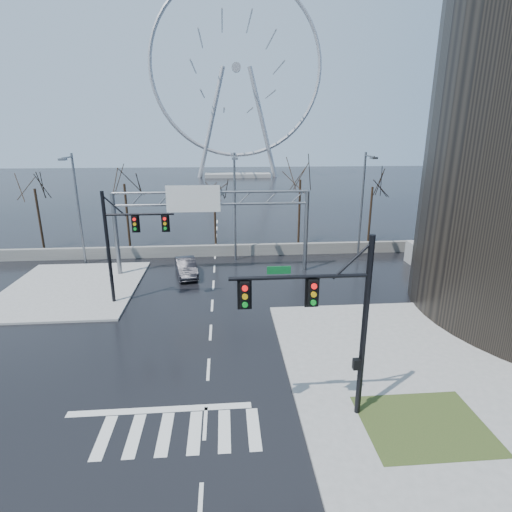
{
  "coord_description": "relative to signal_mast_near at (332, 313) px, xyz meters",
  "views": [
    {
      "loc": [
        1.0,
        -18.03,
        11.61
      ],
      "look_at": [
        3.0,
        6.62,
        4.0
      ],
      "focal_mm": 28.0,
      "sensor_mm": 36.0,
      "label": 1
    }
  ],
  "objects": [
    {
      "name": "tree_far_right",
      "position": [
        11.86,
        28.04,
        0.54
      ],
      "size": [
        3.4,
        3.4,
        6.8
      ],
      "color": "black",
      "rests_on": "ground"
    },
    {
      "name": "sidewalk_right_ext",
      "position": [
        4.86,
        6.04,
        -4.8
      ],
      "size": [
        12.0,
        10.0,
        0.15
      ],
      "primitive_type": "cube",
      "color": "gray",
      "rests_on": "ground"
    },
    {
      "name": "signal_mast_near",
      "position": [
        0.0,
        0.0,
        0.0
      ],
      "size": [
        5.52,
        0.41,
        8.0
      ],
      "color": "black",
      "rests_on": "ground"
    },
    {
      "name": "streetlight_left",
      "position": [
        -17.14,
        22.2,
        1.01
      ],
      "size": [
        0.5,
        2.55,
        10.0
      ],
      "color": "slate",
      "rests_on": "ground"
    },
    {
      "name": "tree_right",
      "position": [
        3.86,
        27.54,
        1.34
      ],
      "size": [
        3.9,
        3.9,
        7.8
      ],
      "color": "black",
      "rests_on": "ground"
    },
    {
      "name": "ground",
      "position": [
        -5.14,
        4.04,
        -4.87
      ],
      "size": [
        260.0,
        260.0,
        0.0
      ],
      "primitive_type": "plane",
      "color": "black",
      "rests_on": "ground"
    },
    {
      "name": "tree_left",
      "position": [
        -14.14,
        27.54,
        1.1
      ],
      "size": [
        3.75,
        3.75,
        7.5
      ],
      "color": "black",
      "rests_on": "ground"
    },
    {
      "name": "signal_mast_far",
      "position": [
        -11.01,
        13.0,
        -0.04
      ],
      "size": [
        4.72,
        0.41,
        8.0
      ],
      "color": "black",
      "rests_on": "ground"
    },
    {
      "name": "sidewalk_far",
      "position": [
        -16.14,
        16.04,
        -4.8
      ],
      "size": [
        10.0,
        12.0,
        0.15
      ],
      "primitive_type": "cube",
      "color": "gray",
      "rests_on": "ground"
    },
    {
      "name": "barrier_wall",
      "position": [
        -5.14,
        24.04,
        -4.32
      ],
      "size": [
        52.0,
        0.5,
        1.1
      ],
      "primitive_type": "cube",
      "color": "slate",
      "rests_on": "ground"
    },
    {
      "name": "ferris_wheel",
      "position": [
        -0.14,
        99.04,
        21.26
      ],
      "size": [
        45.0,
        6.0,
        50.91
      ],
      "color": "gray",
      "rests_on": "ground"
    },
    {
      "name": "grass_strip",
      "position": [
        3.86,
        -0.96,
        -4.72
      ],
      "size": [
        5.0,
        4.0,
        0.02
      ],
      "primitive_type": "cube",
      "color": "#293F1A",
      "rests_on": "sidewalk_near"
    },
    {
      "name": "car",
      "position": [
        -7.48,
        18.47,
        -4.13
      ],
      "size": [
        2.44,
        4.76,
        1.49
      ],
      "primitive_type": "imported",
      "rotation": [
        0.0,
        0.0,
        0.2
      ],
      "color": "black",
      "rests_on": "ground"
    },
    {
      "name": "tree_center",
      "position": [
        -5.14,
        28.54,
        0.3
      ],
      "size": [
        3.25,
        3.25,
        6.5
      ],
      "color": "black",
      "rests_on": "ground"
    },
    {
      "name": "streetlight_mid",
      "position": [
        -3.14,
        22.2,
        1.01
      ],
      "size": [
        0.5,
        2.55,
        10.0
      ],
      "color": "slate",
      "rests_on": "ground"
    },
    {
      "name": "tree_far_left",
      "position": [
        -23.14,
        28.04,
        0.7
      ],
      "size": [
        3.5,
        3.5,
        7.0
      ],
      "color": "black",
      "rests_on": "ground"
    },
    {
      "name": "streetlight_right",
      "position": [
        8.86,
        22.2,
        1.01
      ],
      "size": [
        0.5,
        2.55,
        10.0
      ],
      "color": "slate",
      "rests_on": "ground"
    },
    {
      "name": "sign_gantry",
      "position": [
        -5.52,
        19.0,
        0.31
      ],
      "size": [
        16.36,
        0.4,
        7.6
      ],
      "color": "slate",
      "rests_on": "ground"
    }
  ]
}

